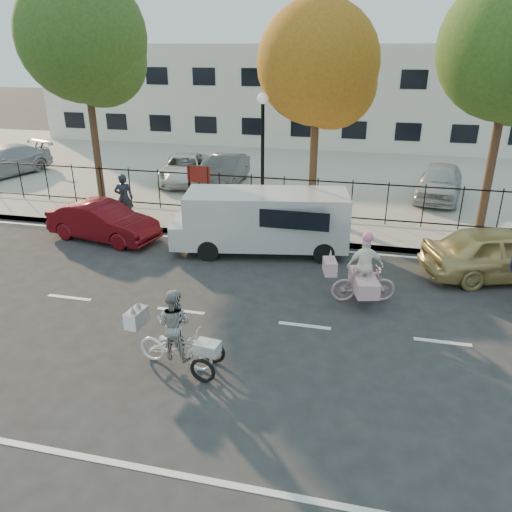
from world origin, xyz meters
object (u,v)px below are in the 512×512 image
(lot_car_a, at_px, (3,161))
(gold_sedan, at_px, (502,253))
(lamppost, at_px, (263,135))
(lot_car_c, at_px, (225,171))
(zebra_trike, at_px, (175,337))
(lot_car_d, at_px, (440,182))
(pedestrian, at_px, (124,198))
(unicorn_bike, at_px, (363,277))
(lot_car_b, at_px, (185,168))
(red_sedan, at_px, (103,222))
(white_van, at_px, (264,219))

(lot_car_a, bearing_deg, gold_sedan, -0.28)
(lamppost, bearing_deg, lot_car_c, 121.58)
(zebra_trike, xyz_separation_m, lot_car_d, (6.17, 13.05, 0.20))
(pedestrian, bearing_deg, unicorn_bike, 135.03)
(unicorn_bike, xyz_separation_m, lot_car_b, (-8.31, 9.72, 0.06))
(unicorn_bike, relative_size, lot_car_b, 0.44)
(pedestrian, bearing_deg, red_sedan, 67.69)
(unicorn_bike, distance_m, white_van, 4.10)
(white_van, distance_m, lot_car_c, 7.60)
(zebra_trike, distance_m, white_van, 6.30)
(zebra_trike, bearing_deg, gold_sedan, -43.99)
(gold_sedan, xyz_separation_m, lot_car_a, (-20.71, 6.49, 0.12))
(gold_sedan, xyz_separation_m, lot_car_c, (-9.95, 7.26, 0.08))
(unicorn_bike, relative_size, gold_sedan, 0.44)
(red_sedan, distance_m, pedestrian, 1.48)
(gold_sedan, relative_size, lot_car_a, 0.89)
(zebra_trike, height_order, pedestrian, pedestrian)
(lamppost, bearing_deg, gold_sedan, -22.26)
(white_van, distance_m, gold_sedan, 6.73)
(lot_car_d, bearing_deg, lot_car_b, -171.16)
(lot_car_b, bearing_deg, lamppost, -56.34)
(pedestrian, bearing_deg, lot_car_d, -173.13)
(white_van, bearing_deg, lot_car_d, 39.26)
(lot_car_c, xyz_separation_m, lot_car_d, (9.02, -0.10, 0.05))
(lamppost, relative_size, lot_car_a, 0.92)
(lot_car_d, bearing_deg, zebra_trike, -105.10)
(white_van, bearing_deg, lot_car_b, 116.32)
(lot_car_c, height_order, lot_car_d, lot_car_d)
(white_van, xyz_separation_m, lot_car_b, (-5.22, 7.04, -0.29))
(zebra_trike, height_order, lot_car_b, zebra_trike)
(white_van, relative_size, lot_car_b, 1.30)
(unicorn_bike, relative_size, lot_car_a, 0.40)
(white_van, bearing_deg, zebra_trike, -103.81)
(zebra_trike, relative_size, pedestrian, 1.14)
(lamppost, height_order, unicorn_bike, lamppost)
(pedestrian, bearing_deg, lot_car_c, -129.38)
(lot_car_b, bearing_deg, white_van, -65.91)
(gold_sedan, bearing_deg, lot_car_c, 36.28)
(white_van, relative_size, lot_car_a, 1.18)
(gold_sedan, distance_m, lot_car_a, 21.70)
(pedestrian, relative_size, lot_car_b, 0.40)
(zebra_trike, height_order, lot_car_a, zebra_trike)
(lamppost, bearing_deg, pedestrian, -163.20)
(lot_car_b, xyz_separation_m, lot_car_c, (1.99, -0.16, 0.05))
(unicorn_bike, distance_m, lot_car_d, 9.83)
(gold_sedan, bearing_deg, lot_car_d, -10.19)
(gold_sedan, bearing_deg, lot_car_b, 40.52)
(gold_sedan, height_order, lot_car_d, lot_car_d)
(zebra_trike, xyz_separation_m, gold_sedan, (7.10, 5.89, 0.07))
(zebra_trike, bearing_deg, lot_car_d, -18.96)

